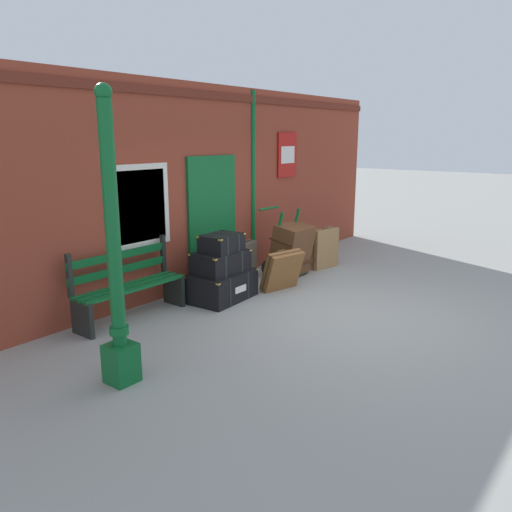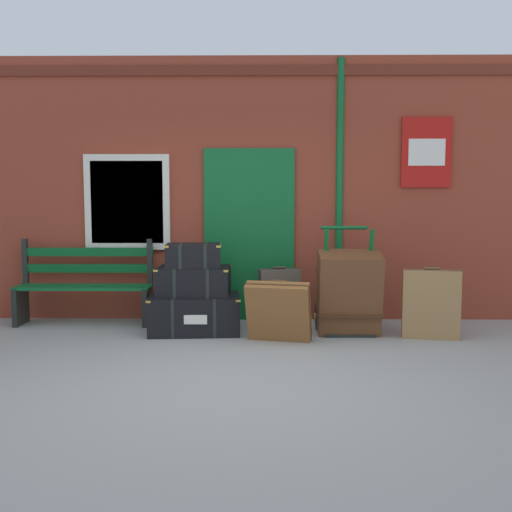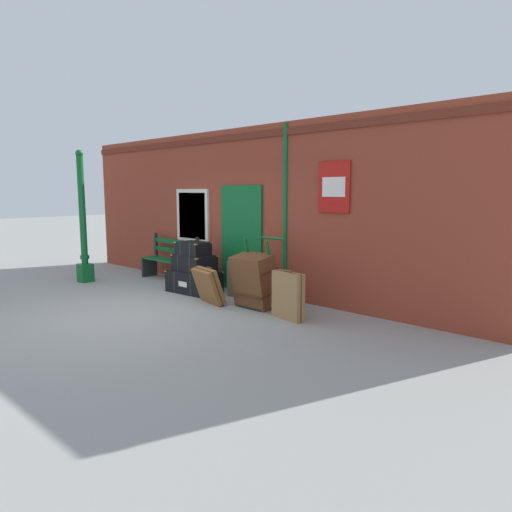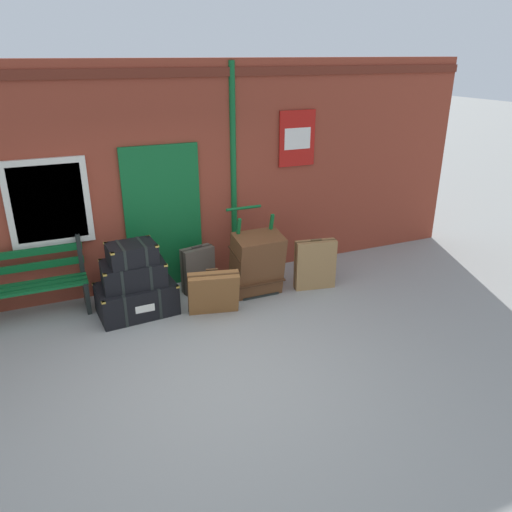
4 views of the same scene
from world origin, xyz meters
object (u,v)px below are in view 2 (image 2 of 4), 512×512
Objects in this scene: steamer_trunk_base at (195,314)px; suitcase_charcoal at (279,312)px; steamer_trunk_top at (193,256)px; suitcase_umber at (279,298)px; steamer_trunk_middle at (194,281)px; large_brown_trunk at (349,293)px; porters_trolley at (346,308)px; suitcase_brown at (431,304)px; platform_bench at (85,287)px.

suitcase_charcoal is at bearing -25.71° from steamer_trunk_base.
suitcase_umber is at bearing 18.75° from steamer_trunk_top.
steamer_trunk_middle is 0.87× the size of large_brown_trunk.
porters_trolley is at bearing 3.10° from steamer_trunk_top.
steamer_trunk_middle is at bearing 176.35° from large_brown_trunk.
large_brown_trunk reaches higher than suitcase_brown.
porters_trolley is at bearing 2.28° from steamer_trunk_middle.
porters_trolley reaches higher than suitcase_charcoal.
platform_bench is 2.23× the size of suitcase_umber.
steamer_trunk_middle is at bearing 93.16° from steamer_trunk_top.
porters_trolley reaches higher than suitcase_brown.
steamer_trunk_middle is (1.36, -0.44, 0.14)m from platform_bench.
suitcase_umber is (2.32, -0.14, -0.11)m from platform_bench.
porters_trolley is at bearing -6.91° from platform_bench.
large_brown_trunk is at bearing -3.04° from steamer_trunk_base.
platform_bench is at bearing 169.85° from large_brown_trunk.
suitcase_charcoal is at bearing -91.87° from suitcase_umber.
steamer_trunk_top is 0.82× the size of suitcase_brown.
suitcase_brown reaches higher than steamer_trunk_middle.
platform_bench is 2.05× the size of suitcase_brown.
steamer_trunk_top reaches higher than suitcase_umber.
suitcase_brown is at bearing -21.58° from porters_trolley.
steamer_trunk_base is 1.48× the size of suitcase_umber.
porters_trolley is 0.27m from large_brown_trunk.
porters_trolley reaches higher than steamer_trunk_top.
steamer_trunk_middle reaches higher than suitcase_umber.
steamer_trunk_top is at bearing 177.17° from large_brown_trunk.
large_brown_trunk is at bearing -10.15° from platform_bench.
steamer_trunk_top is 0.54× the size of porters_trolley.
platform_bench reaches higher than steamer_trunk_middle.
platform_bench reaches higher than suitcase_brown.
suitcase_charcoal is at bearing -155.42° from large_brown_trunk.
steamer_trunk_middle reaches higher than steamer_trunk_base.
suitcase_brown is at bearing -10.27° from platform_bench.
large_brown_trunk is at bearing 169.32° from suitcase_brown.
suitcase_brown is (0.86, -0.34, 0.10)m from porters_trolley.
steamer_trunk_middle reaches higher than suitcase_charcoal.
porters_trolley is at bearing 2.91° from steamer_trunk_base.
steamer_trunk_base is 1.30× the size of steamer_trunk_middle.
platform_bench reaches higher than suitcase_umber.
steamer_trunk_top reaches higher than suitcase_brown.
suitcase_charcoal is (-0.78, -0.54, 0.06)m from porters_trolley.
steamer_trunk_middle is 1.27× the size of steamer_trunk_top.
steamer_trunk_base is at bearing -18.65° from platform_bench.
large_brown_trunk is 0.87m from suitcase_umber.
steamer_trunk_top is at bearing -86.84° from steamer_trunk_middle.
suitcase_umber is (0.03, 0.77, 0.01)m from suitcase_charcoal.
steamer_trunk_top is at bearing 154.72° from suitcase_charcoal.
steamer_trunk_top reaches higher than large_brown_trunk.
porters_trolley is (1.72, 0.09, -0.60)m from steamer_trunk_top.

